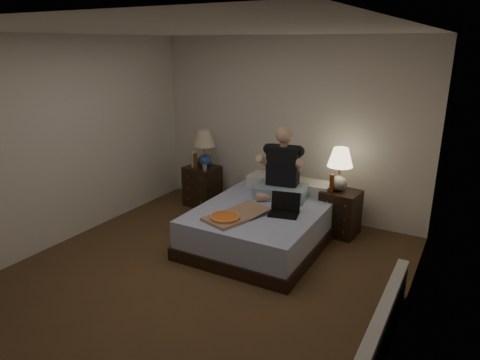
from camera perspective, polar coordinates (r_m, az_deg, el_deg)
The scene contains 18 objects.
floor at distance 4.71m, azimuth -5.56°, elevation -12.88°, with size 4.00×4.50×0.00m, color brown.
ceiling at distance 4.05m, azimuth -6.67°, elevation 19.18°, with size 4.00×4.50×0.00m, color white.
wall_back at distance 6.13m, azimuth 6.30°, elevation 6.94°, with size 4.00×2.50×0.00m, color silver.
wall_left at distance 5.59m, azimuth -23.08°, elevation 4.56°, with size 4.50×2.50×0.00m, color silver.
wall_right at distance 3.50m, azimuth 21.76°, elevation -2.66°, with size 4.50×2.50×0.00m, color silver.
bed at distance 5.38m, azimuth 3.21°, elevation -5.85°, with size 1.43×1.91×0.48m, color #5C6DB9.
nightstand_left at distance 6.58m, azimuth -5.02°, elevation -0.78°, with size 0.47×0.42×0.61m, color black.
nightstand_right at distance 5.71m, azimuth 13.19°, elevation -4.26°, with size 0.45×0.41×0.59m, color black.
lamp_left at distance 6.42m, azimuth -4.76°, elevation 4.18°, with size 0.32×0.32×0.56m, color navy, non-canonical shape.
lamp_right at distance 5.55m, azimuth 13.14°, elevation 1.39°, with size 0.32×0.32×0.56m, color gray, non-canonical shape.
water_bottle at distance 6.45m, azimuth -6.22°, elevation 2.79°, with size 0.07×0.07×0.25m, color silver.
soda_can at distance 6.27m, azimuth -4.72°, elevation 1.68°, with size 0.07×0.07×0.10m, color silver.
beer_bottle_left at distance 6.37m, azimuth -5.97°, elevation 2.52°, with size 0.06×0.06×0.23m, color #5F370D.
beer_bottle_right at distance 5.52m, azimuth 12.14°, elevation -0.43°, with size 0.06×0.06×0.23m, color #612A0D.
person at distance 5.45m, azimuth 5.65°, elevation 2.29°, with size 0.66×0.52×0.93m, color black, non-canonical shape.
laptop at distance 4.99m, azimuth 5.87°, elevation -3.39°, with size 0.34×0.28×0.24m, color black, non-canonical shape.
pizza_box at distance 4.83m, azimuth -2.03°, elevation -5.06°, with size 0.40×0.76×0.08m, color tan, non-canonical shape.
radiator at distance 3.90m, azimuth 18.66°, elevation -17.51°, with size 0.10×1.60×0.40m, color silver.
Camera 1 is at (2.37, -3.28, 2.40)m, focal length 32.00 mm.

